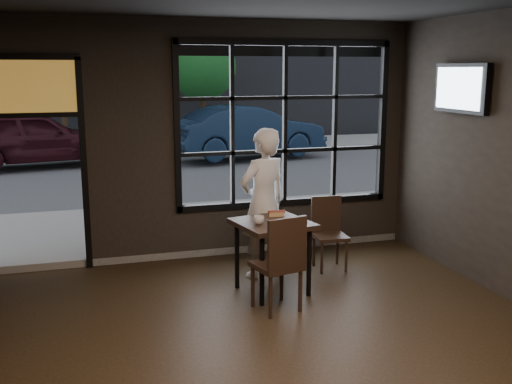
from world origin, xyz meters
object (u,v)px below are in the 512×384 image
object	(u,v)px
cafe_table	(272,257)
man	(263,203)
chair_near	(276,262)
navy_car	(248,131)

from	to	relation	value
cafe_table	man	bearing A→B (deg)	72.05
cafe_table	man	size ratio (longest dim) A/B	0.46
chair_near	man	bearing A→B (deg)	-113.22
cafe_table	chair_near	xyz separation A→B (m)	(-0.12, -0.50, 0.11)
cafe_table	chair_near	bearing A→B (deg)	-115.02
chair_near	cafe_table	bearing A→B (deg)	-116.90
chair_near	man	size ratio (longest dim) A/B	0.57
man	navy_car	size ratio (longest dim) A/B	0.42
navy_car	man	bearing A→B (deg)	154.91
man	navy_car	world-z (taller)	man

